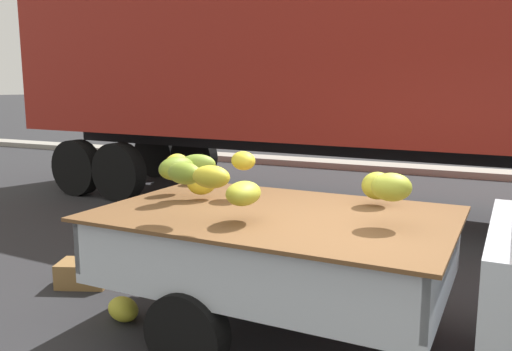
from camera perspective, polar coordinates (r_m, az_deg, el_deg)
name	(u,v)px	position (r m, az deg, el deg)	size (l,w,h in m)	color
curb_strip	(458,172)	(13.41, 21.05, 0.35)	(80.00, 0.80, 0.16)	gray
semi_trailer	(324,60)	(9.03, 7.39, 12.38)	(12.12, 3.21, 3.95)	maroon
fallen_banana_bunch_near_tailgate	(123,309)	(5.06, -14.23, -13.88)	(0.36, 0.24, 0.21)	gold
produce_crate	(84,273)	(5.99, -18.19, -10.06)	(0.52, 0.36, 0.26)	olive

